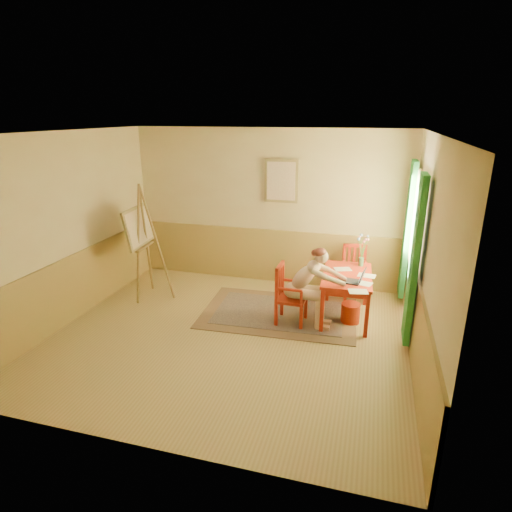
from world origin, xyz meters
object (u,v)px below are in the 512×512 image
(laptop, at_px, (353,279))
(easel, at_px, (141,231))
(table, at_px, (347,280))
(figure, at_px, (309,283))
(chair_left, at_px, (289,294))
(chair_back, at_px, (355,272))

(laptop, xyz_separation_m, easel, (-3.51, 0.23, 0.39))
(table, xyz_separation_m, figure, (-0.52, -0.41, 0.05))
(chair_left, height_order, easel, easel)
(chair_left, height_order, chair_back, chair_left)
(chair_back, xyz_separation_m, laptop, (0.02, -1.15, 0.31))
(chair_back, height_order, laptop, laptop)
(table, height_order, chair_back, chair_back)
(table, bearing_deg, figure, -142.04)
(table, relative_size, laptop, 3.01)
(chair_back, distance_m, easel, 3.68)
(chair_left, relative_size, chair_back, 1.01)
(table, height_order, figure, figure)
(chair_back, bearing_deg, easel, -165.13)
(laptop, distance_m, easel, 3.54)
(chair_back, height_order, figure, figure)
(table, bearing_deg, chair_left, -154.62)
(figure, height_order, laptop, figure)
(chair_back, bearing_deg, chair_left, -125.94)
(figure, bearing_deg, easel, 173.36)
(chair_left, xyz_separation_m, laptop, (0.92, 0.09, 0.31))
(table, relative_size, easel, 0.63)
(chair_back, distance_m, figure, 1.42)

